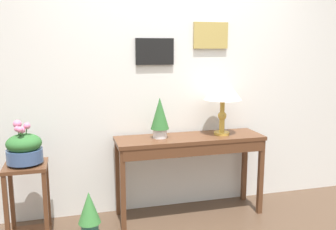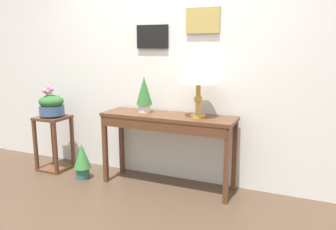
{
  "view_description": "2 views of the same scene",
  "coord_description": "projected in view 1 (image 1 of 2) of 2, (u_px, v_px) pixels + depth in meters",
  "views": [
    {
      "loc": [
        -0.96,
        -1.98,
        1.59
      ],
      "look_at": [
        -0.08,
        1.29,
        0.97
      ],
      "focal_mm": 39.15,
      "sensor_mm": 36.0,
      "label": 1
    },
    {
      "loc": [
        1.46,
        -1.88,
        1.46
      ],
      "look_at": [
        0.08,
        1.28,
        0.75
      ],
      "focal_mm": 35.93,
      "sensor_mm": 36.0,
      "label": 2
    }
  ],
  "objects": [
    {
      "name": "back_wall_with_art",
      "position": [
        170.0,
        68.0,
        3.57
      ],
      "size": [
        9.0,
        0.13,
        2.8
      ],
      "color": "silver",
      "rests_on": "ground"
    },
    {
      "name": "potted_plant_floor",
      "position": [
        89.0,
        212.0,
        3.11
      ],
      "size": [
        0.19,
        0.19,
        0.4
      ],
      "color": "#2D665B",
      "rests_on": "ground"
    },
    {
      "name": "planter_bowl_wide",
      "position": [
        24.0,
        148.0,
        2.99
      ],
      "size": [
        0.29,
        0.29,
        0.37
      ],
      "color": "#3D5684",
      "rests_on": "pedestal_stand_left"
    },
    {
      "name": "potted_plant_on_console",
      "position": [
        160.0,
        116.0,
        3.35
      ],
      "size": [
        0.17,
        0.17,
        0.38
      ],
      "color": "silver",
      "rests_on": "console_table"
    },
    {
      "name": "pedestal_stand_left",
      "position": [
        28.0,
        201.0,
        3.07
      ],
      "size": [
        0.34,
        0.34,
        0.65
      ],
      "color": "#56331E",
      "rests_on": "ground"
    },
    {
      "name": "console_table",
      "position": [
        191.0,
        148.0,
        3.43
      ],
      "size": [
        1.39,
        0.4,
        0.78
      ],
      "color": "#56331E",
      "rests_on": "ground"
    },
    {
      "name": "table_lamp",
      "position": [
        223.0,
        90.0,
        3.44
      ],
      "size": [
        0.35,
        0.35,
        0.56
      ],
      "color": "gold",
      "rests_on": "console_table"
    }
  ]
}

